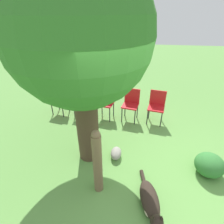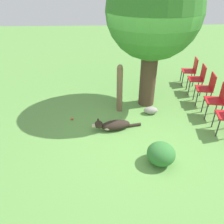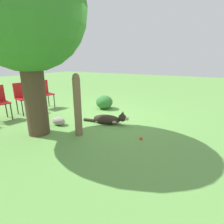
# 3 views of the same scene
# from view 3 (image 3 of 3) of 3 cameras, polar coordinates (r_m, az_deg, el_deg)

# --- Properties ---
(ground_plane) EXTENTS (30.00, 30.00, 0.00)m
(ground_plane) POSITION_cam_3_polar(r_m,az_deg,el_deg) (5.06, -6.25, -1.60)
(ground_plane) COLOR #609947
(oak_tree) EXTENTS (2.35, 2.35, 3.69)m
(oak_tree) POSITION_cam_3_polar(r_m,az_deg,el_deg) (4.06, -26.83, 27.69)
(oak_tree) COLOR #4C3828
(oak_tree) RESTS_ON ground_plane
(dog) EXTENTS (1.21, 0.43, 0.36)m
(dog) POSITION_cam_3_polar(r_m,az_deg,el_deg) (4.47, -0.94, -2.35)
(dog) COLOR #2D231C
(dog) RESTS_ON ground_plane
(fence_post) EXTENTS (0.16, 0.16, 1.33)m
(fence_post) POSITION_cam_3_polar(r_m,az_deg,el_deg) (3.72, -11.20, 2.23)
(fence_post) COLOR brown
(fence_post) RESTS_ON ground_plane
(red_chair_0) EXTENTS (0.49, 0.51, 0.93)m
(red_chair_0) POSITION_cam_3_polar(r_m,az_deg,el_deg) (6.29, -21.32, 6.10)
(red_chair_0) COLOR red
(red_chair_0) RESTS_ON ground_plane
(red_chair_1) EXTENTS (0.49, 0.51, 0.93)m
(red_chair_1) POSITION_cam_3_polar(r_m,az_deg,el_deg) (5.90, -26.92, 4.79)
(red_chair_1) COLOR red
(red_chair_1) RESTS_ON ground_plane
(tennis_ball) EXTENTS (0.07, 0.07, 0.07)m
(tennis_ball) POSITION_cam_3_polar(r_m,az_deg,el_deg) (3.68, 9.46, -8.39)
(tennis_ball) COLOR #E54C33
(tennis_ball) RESTS_ON ground_plane
(garden_rock) EXTENTS (0.37, 0.24, 0.20)m
(garden_rock) POSITION_cam_3_polar(r_m,az_deg,el_deg) (4.60, -17.06, -2.83)
(garden_rock) COLOR gray
(garden_rock) RESTS_ON ground_plane
(low_shrub) EXTENTS (0.56, 0.56, 0.44)m
(low_shrub) POSITION_cam_3_polar(r_m,az_deg,el_deg) (5.85, -2.53, 3.25)
(low_shrub) COLOR #337533
(low_shrub) RESTS_ON ground_plane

